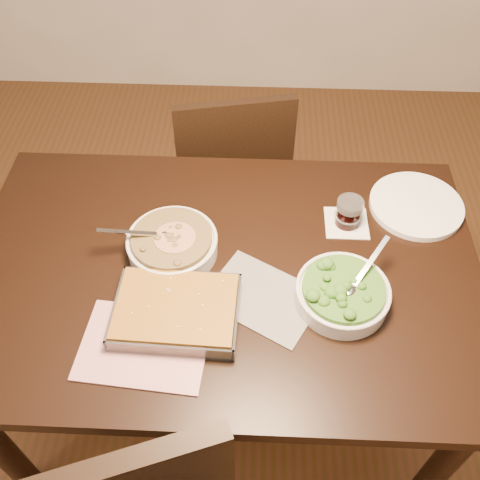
{
  "coord_description": "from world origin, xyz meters",
  "views": [
    {
      "loc": [
        0.08,
        -0.88,
        1.89
      ],
      "look_at": [
        0.04,
        0.06,
        0.8
      ],
      "focal_mm": 40.0,
      "sensor_mm": 36.0,
      "label": 1
    }
  ],
  "objects_px": {
    "table": "(223,288)",
    "baking_dish": "(176,311)",
    "wine_tumbler": "(349,212)",
    "dinner_plate": "(416,205)",
    "stew_bowl": "(172,243)",
    "chair_far": "(232,170)",
    "broccoli_bowl": "(343,293)"
  },
  "relations": [
    {
      "from": "wine_tumbler",
      "to": "dinner_plate",
      "type": "relative_size",
      "value": 0.31
    },
    {
      "from": "chair_far",
      "to": "dinner_plate",
      "type": "bearing_deg",
      "value": 131.78
    },
    {
      "from": "baking_dish",
      "to": "dinner_plate",
      "type": "height_order",
      "value": "baking_dish"
    },
    {
      "from": "stew_bowl",
      "to": "chair_far",
      "type": "height_order",
      "value": "chair_far"
    },
    {
      "from": "broccoli_bowl",
      "to": "chair_far",
      "type": "xyz_separation_m",
      "value": [
        -0.33,
        0.77,
        -0.29
      ]
    },
    {
      "from": "table",
      "to": "stew_bowl",
      "type": "relative_size",
      "value": 5.1
    },
    {
      "from": "stew_bowl",
      "to": "broccoli_bowl",
      "type": "distance_m",
      "value": 0.47
    },
    {
      "from": "baking_dish",
      "to": "chair_far",
      "type": "distance_m",
      "value": 0.89
    },
    {
      "from": "table",
      "to": "broccoli_bowl",
      "type": "height_order",
      "value": "broccoli_bowl"
    },
    {
      "from": "table",
      "to": "baking_dish",
      "type": "distance_m",
      "value": 0.23
    },
    {
      "from": "broccoli_bowl",
      "to": "baking_dish",
      "type": "bearing_deg",
      "value": -170.61
    },
    {
      "from": "dinner_plate",
      "to": "chair_far",
      "type": "xyz_separation_m",
      "value": [
        -0.57,
        0.43,
        -0.27
      ]
    },
    {
      "from": "table",
      "to": "dinner_plate",
      "type": "distance_m",
      "value": 0.62
    },
    {
      "from": "table",
      "to": "baking_dish",
      "type": "height_order",
      "value": "baking_dish"
    },
    {
      "from": "baking_dish",
      "to": "dinner_plate",
      "type": "relative_size",
      "value": 1.15
    },
    {
      "from": "baking_dish",
      "to": "wine_tumbler",
      "type": "height_order",
      "value": "wine_tumbler"
    },
    {
      "from": "chair_far",
      "to": "table",
      "type": "bearing_deg",
      "value": 79.72
    },
    {
      "from": "table",
      "to": "chair_far",
      "type": "bearing_deg",
      "value": 91.21
    },
    {
      "from": "table",
      "to": "stew_bowl",
      "type": "bearing_deg",
      "value": 159.7
    },
    {
      "from": "stew_bowl",
      "to": "wine_tumbler",
      "type": "relative_size",
      "value": 3.2
    },
    {
      "from": "table",
      "to": "dinner_plate",
      "type": "bearing_deg",
      "value": 24.14
    },
    {
      "from": "table",
      "to": "dinner_plate",
      "type": "xyz_separation_m",
      "value": [
        0.56,
        0.25,
        0.1
      ]
    },
    {
      "from": "table",
      "to": "chair_far",
      "type": "height_order",
      "value": "chair_far"
    },
    {
      "from": "baking_dish",
      "to": "chair_far",
      "type": "height_order",
      "value": "chair_far"
    },
    {
      "from": "stew_bowl",
      "to": "chair_far",
      "type": "bearing_deg",
      "value": 78.73
    },
    {
      "from": "broccoli_bowl",
      "to": "stew_bowl",
      "type": "bearing_deg",
      "value": 162.24
    },
    {
      "from": "stew_bowl",
      "to": "dinner_plate",
      "type": "bearing_deg",
      "value": 15.91
    },
    {
      "from": "chair_far",
      "to": "wine_tumbler",
      "type": "bearing_deg",
      "value": 114.38
    },
    {
      "from": "baking_dish",
      "to": "table",
      "type": "bearing_deg",
      "value": 59.43
    },
    {
      "from": "broccoli_bowl",
      "to": "dinner_plate",
      "type": "xyz_separation_m",
      "value": [
        0.25,
        0.34,
        -0.02
      ]
    },
    {
      "from": "broccoli_bowl",
      "to": "dinner_plate",
      "type": "distance_m",
      "value": 0.42
    },
    {
      "from": "baking_dish",
      "to": "stew_bowl",
      "type": "bearing_deg",
      "value": 101.73
    }
  ]
}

